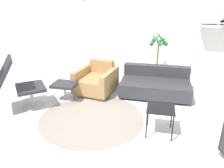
{
  "coord_description": "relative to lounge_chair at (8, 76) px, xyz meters",
  "views": [
    {
      "loc": [
        1.06,
        -3.62,
        2.11
      ],
      "look_at": [
        0.22,
        0.17,
        0.55
      ],
      "focal_mm": 35.0,
      "sensor_mm": 36.0,
      "label": 1
    }
  ],
  "objects": [
    {
      "name": "side_table",
      "position": [
        2.83,
        -0.17,
        -0.3
      ],
      "size": [
        0.44,
        0.44,
        0.47
      ],
      "color": "black",
      "rests_on": "ground_plane"
    },
    {
      "name": "ottoman",
      "position": [
        0.81,
        0.66,
        -0.42
      ],
      "size": [
        0.51,
        0.43,
        0.39
      ],
      "color": "#BCBCC1",
      "rests_on": "ground_plane"
    },
    {
      "name": "potted_plant",
      "position": [
        2.7,
        2.68,
        -0.12
      ],
      "size": [
        0.51,
        0.53,
        1.3
      ],
      "color": "brown",
      "rests_on": "ground_plane"
    },
    {
      "name": "wall_back",
      "position": [
        1.68,
        3.27,
        0.68
      ],
      "size": [
        12.0,
        0.09,
        2.8
      ],
      "color": "silver",
      "rests_on": "ground_plane"
    },
    {
      "name": "round_rug",
      "position": [
        1.6,
        0.04,
        -0.72
      ],
      "size": [
        1.95,
        1.95,
        0.01
      ],
      "color": "gray",
      "rests_on": "ground_plane"
    },
    {
      "name": "lounge_chair",
      "position": [
        0.0,
        0.0,
        0.0
      ],
      "size": [
        1.15,
        1.08,
        1.17
      ],
      "rotation": [
        0.0,
        0.0,
        -0.89
      ],
      "color": "#BCBCC1",
      "rests_on": "ground_plane"
    },
    {
      "name": "couch_low",
      "position": [
        2.71,
        1.41,
        -0.5
      ],
      "size": [
        1.54,
        0.93,
        0.6
      ],
      "rotation": [
        0.0,
        0.0,
        3.14
      ],
      "color": "black",
      "rests_on": "ground_plane"
    },
    {
      "name": "armchair_red",
      "position": [
        1.35,
        1.25,
        -0.46
      ],
      "size": [
        0.95,
        1.02,
        0.7
      ],
      "rotation": [
        0.0,
        0.0,
        2.98
      ],
      "color": "silver",
      "rests_on": "ground_plane"
    },
    {
      "name": "ground_plane",
      "position": [
        1.68,
        0.27,
        -0.72
      ],
      "size": [
        12.0,
        12.0,
        0.0
      ],
      "primitive_type": "plane",
      "color": "silver"
    }
  ]
}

